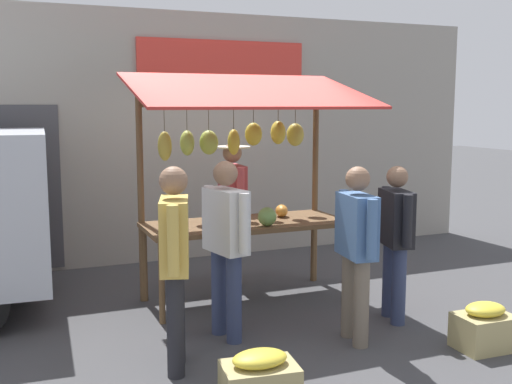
{
  "coord_description": "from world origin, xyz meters",
  "views": [
    {
      "loc": [
        2.43,
        6.22,
        2.15
      ],
      "look_at": [
        0.0,
        0.3,
        1.25
      ],
      "focal_mm": 43.61,
      "sensor_mm": 36.0,
      "label": 1
    }
  ],
  "objects": [
    {
      "name": "market_stall",
      "position": [
        -0.01,
        -0.05,
        1.55
      ],
      "size": [
        2.5,
        1.46,
        2.5
      ],
      "color": "brown",
      "rests_on": "ground"
    },
    {
      "name": "ground_plane",
      "position": [
        0.0,
        0.0,
        0.0
      ],
      "size": [
        40.0,
        40.0,
        0.0
      ],
      "primitive_type": "plane",
      "color": "#424244"
    },
    {
      "name": "shopper_with_shopping_bag",
      "position": [
        0.58,
        0.99,
        0.96
      ],
      "size": [
        0.32,
        0.69,
        1.65
      ],
      "rotation": [
        0.0,
        0.0,
        -1.37
      ],
      "color": "navy",
      "rests_on": "ground"
    },
    {
      "name": "produce_crate_side",
      "position": [
        -1.45,
        2.11,
        0.19
      ],
      "size": [
        0.5,
        0.39,
        0.42
      ],
      "color": "tan",
      "rests_on": "ground"
    },
    {
      "name": "street_backdrop",
      "position": [
        0.05,
        -2.2,
        1.7
      ],
      "size": [
        9.0,
        0.3,
        3.4
      ],
      "color": "#9E998E",
      "rests_on": "ground"
    },
    {
      "name": "vendor_with_sunhat",
      "position": [
        -0.12,
        -0.75,
        1.01
      ],
      "size": [
        0.44,
        0.72,
        1.69
      ],
      "rotation": [
        0.0,
        0.0,
        1.52
      ],
      "color": "#726656",
      "rests_on": "ground"
    },
    {
      "name": "shopper_in_striped_shirt",
      "position": [
        1.19,
        1.49,
        0.97
      ],
      "size": [
        0.35,
        0.68,
        1.67
      ],
      "rotation": [
        0.0,
        0.0,
        -1.86
      ],
      "color": "#232328",
      "rests_on": "ground"
    },
    {
      "name": "shopper_in_grey_tee",
      "position": [
        -0.48,
        1.51,
        0.93
      ],
      "size": [
        0.28,
        0.69,
        1.61
      ],
      "rotation": [
        0.0,
        0.0,
        -1.69
      ],
      "color": "#726656",
      "rests_on": "ground"
    },
    {
      "name": "produce_crate_near",
      "position": [
        0.75,
        2.19,
        0.16
      ],
      "size": [
        0.6,
        0.45,
        0.36
      ],
      "color": "tan",
      "rests_on": "ground"
    },
    {
      "name": "shopper_with_ponytail",
      "position": [
        -1.14,
        1.17,
        0.89
      ],
      "size": [
        0.32,
        0.66,
        1.56
      ],
      "rotation": [
        0.0,
        0.0,
        -1.81
      ],
      "color": "navy",
      "rests_on": "ground"
    }
  ]
}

